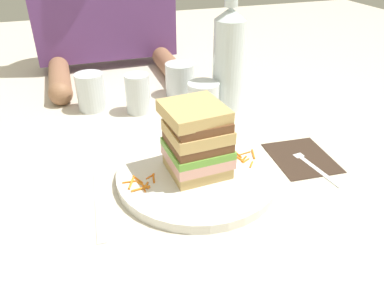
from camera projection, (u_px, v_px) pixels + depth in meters
The scene contains 27 objects.
ground_plane at pixel (200, 173), 0.72m from camera, with size 3.00×3.00×0.00m, color beige.
main_plate at pixel (197, 174), 0.70m from camera, with size 0.30×0.30×0.02m, color white.
sandwich at pixel (197, 140), 0.66m from camera, with size 0.12×0.11×0.13m.
carrot_shred_0 at pixel (131, 183), 0.66m from camera, with size 0.00×0.00×0.03m, color orange.
carrot_shred_1 at pixel (138, 179), 0.67m from camera, with size 0.00×0.00×0.03m, color orange.
carrot_shred_2 at pixel (129, 182), 0.66m from camera, with size 0.00×0.00×0.03m, color orange.
carrot_shred_3 at pixel (150, 176), 0.68m from camera, with size 0.00×0.00×0.02m, color orange.
carrot_shred_4 at pixel (141, 189), 0.64m from camera, with size 0.00×0.00×0.03m, color orange.
carrot_shred_5 at pixel (146, 186), 0.65m from camera, with size 0.00×0.00×0.02m, color orange.
carrot_shred_6 at pixel (143, 185), 0.65m from camera, with size 0.00×0.00×0.03m, color orange.
carrot_shred_7 at pixel (154, 178), 0.67m from camera, with size 0.00×0.00×0.03m, color orange.
carrot_shred_8 at pixel (143, 187), 0.65m from camera, with size 0.00×0.00×0.03m, color orange.
carrot_shred_9 at pixel (237, 157), 0.73m from camera, with size 0.00×0.00×0.03m, color orange.
carrot_shred_10 at pixel (246, 160), 0.72m from camera, with size 0.00×0.00×0.02m, color orange.
carrot_shred_11 at pixel (245, 153), 0.74m from camera, with size 0.00×0.00×0.03m, color orange.
carrot_shred_12 at pixel (238, 154), 0.74m from camera, with size 0.00×0.00×0.03m, color orange.
carrot_shred_13 at pixel (244, 159), 0.73m from camera, with size 0.00×0.00×0.02m, color orange.
carrot_shred_14 at pixel (251, 164), 0.71m from camera, with size 0.00×0.00×0.02m, color orange.
carrot_shred_15 at pixel (253, 154), 0.74m from camera, with size 0.00×0.00×0.03m, color orange.
napkin_dark at pixel (301, 157), 0.76m from camera, with size 0.12×0.14×0.00m, color #38281E.
fork at pixel (309, 162), 0.75m from camera, with size 0.03×0.17×0.00m.
knife at pixel (100, 204), 0.64m from camera, with size 0.03×0.20×0.00m.
juice_glass at pixel (203, 101), 0.92m from camera, with size 0.08×0.08×0.09m.
water_bottle at pixel (228, 59), 0.91m from camera, with size 0.08×0.08×0.29m.
empty_tumbler_0 at pixel (138, 94), 0.93m from camera, with size 0.06×0.06×0.10m, color silver.
empty_tumbler_1 at pixel (180, 79), 1.03m from camera, with size 0.08×0.08×0.09m, color silver.
empty_tumbler_2 at pixel (91, 92), 0.94m from camera, with size 0.07×0.07×0.09m, color silver.
Camera 1 is at (-0.20, -0.56, 0.41)m, focal length 34.94 mm.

